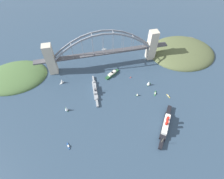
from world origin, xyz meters
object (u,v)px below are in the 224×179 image
at_px(small_boat_4, 62,81).
at_px(small_boat_5, 137,94).
at_px(ocean_liner, 166,125).
at_px(small_boat_1, 66,109).
at_px(channel_marker_buoy, 131,77).
at_px(naval_cruiser, 95,90).
at_px(small_boat_6, 149,83).
at_px(small_boat_0, 168,96).
at_px(harbor_ferry_steamer, 112,74).
at_px(small_boat_2, 68,146).
at_px(seaplane_taxiing_near_bridge, 104,50).
at_px(small_boat_3, 155,93).
at_px(harbor_arch_bridge, 103,52).

relative_size(small_boat_4, small_boat_5, 1.65).
height_order(ocean_liner, small_boat_1, ocean_liner).
relative_size(small_boat_1, channel_marker_buoy, 3.86).
distance_m(ocean_liner, naval_cruiser, 136.34).
xyz_separation_m(small_boat_4, small_boat_6, (-161.07, 41.92, 0.16)).
xyz_separation_m(small_boat_0, small_boat_6, (25.65, -33.81, 4.54)).
height_order(harbor_ferry_steamer, small_boat_0, harbor_ferry_steamer).
height_order(small_boat_0, small_boat_2, small_boat_2).
height_order(seaplane_taxiing_near_bridge, small_boat_1, small_boat_1).
xyz_separation_m(naval_cruiser, channel_marker_buoy, (-74.68, -20.11, -1.84)).
distance_m(small_boat_3, small_boat_6, 23.80).
bearing_deg(small_boat_4, harbor_arch_bridge, -158.51).
distance_m(harbor_ferry_steamer, small_boat_2, 161.82).
distance_m(naval_cruiser, small_boat_1, 62.01).
bearing_deg(small_boat_1, seaplane_taxiing_near_bridge, -122.20).
height_order(small_boat_1, small_boat_4, small_boat_4).
bearing_deg(seaplane_taxiing_near_bridge, small_boat_5, 103.09).
xyz_separation_m(seaplane_taxiing_near_bridge, small_boat_3, (-66.78, 147.33, -1.51)).
bearing_deg(naval_cruiser, small_boat_5, 160.14).
height_order(harbor_arch_bridge, seaplane_taxiing_near_bridge, harbor_arch_bridge).
bearing_deg(harbor_ferry_steamer, channel_marker_buoy, 155.86).
xyz_separation_m(small_boat_0, small_boat_1, (181.57, -9.54, 4.22)).
xyz_separation_m(naval_cruiser, small_boat_2, (55.31, 95.07, -2.12)).
distance_m(small_boat_3, small_boat_4, 177.85).
distance_m(small_boat_1, small_boat_2, 64.43).
height_order(small_boat_1, small_boat_6, small_boat_6).
bearing_deg(small_boat_1, small_boat_6, -171.15).
distance_m(harbor_arch_bridge, naval_cruiser, 82.52).
xyz_separation_m(small_boat_0, small_boat_5, (54.37, -13.82, 2.45)).
height_order(harbor_arch_bridge, small_boat_1, harbor_arch_bridge).
height_order(seaplane_taxiing_near_bridge, small_boat_4, small_boat_4).
distance_m(small_boat_0, small_boat_6, 42.68).
xyz_separation_m(small_boat_3, small_boat_4, (165.55, -64.86, 4.32)).
bearing_deg(harbor_arch_bridge, small_boat_1, 50.37).
height_order(small_boat_4, small_boat_5, small_boat_4).
distance_m(small_boat_0, small_boat_4, 201.54).
xyz_separation_m(ocean_liner, small_boat_2, (151.66, -1.35, -4.68)).
height_order(harbor_arch_bridge, ocean_liner, harbor_arch_bridge).
bearing_deg(small_boat_4, channel_marker_buoy, 173.47).
bearing_deg(small_boat_0, seaplane_taxiing_near_bridge, -60.93).
xyz_separation_m(small_boat_2, small_boat_3, (-161.92, -65.61, -0.08)).
relative_size(small_boat_0, channel_marker_buoy, 3.36).
bearing_deg(small_boat_4, small_boat_6, 165.41).
xyz_separation_m(naval_cruiser, small_boat_0, (-127.78, 40.33, -2.26)).
xyz_separation_m(harbor_arch_bridge, small_boat_2, (85.36, 165.51, -32.86)).
bearing_deg(small_boat_6, seaplane_taxiing_near_bridge, -63.40).
xyz_separation_m(naval_cruiser, small_boat_3, (-106.61, 29.46, -2.20)).
bearing_deg(small_boat_2, naval_cruiser, -120.19).
height_order(naval_cruiser, seaplane_taxiing_near_bridge, naval_cruiser).
relative_size(harbor_ferry_steamer, small_boat_0, 3.46).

